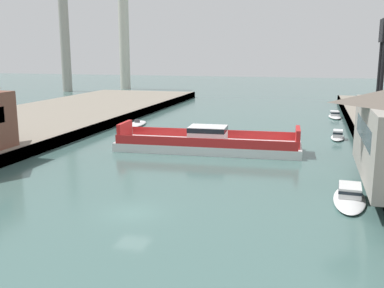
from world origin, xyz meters
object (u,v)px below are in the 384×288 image
moored_boat_mid_right (338,136)px  smokestack_distant_b (64,29)px  smokestack_distant_a (124,30)px  chain_ferry (208,143)px  moored_boat_near_left (335,115)px  moored_boat_mid_left (137,124)px  moored_boat_near_right (350,195)px

moored_boat_mid_right → smokestack_distant_b: (-80.40, 61.34, 19.09)m
smokestack_distant_a → chain_ferry: bearing=-60.4°
smokestack_distant_b → chain_ferry: bearing=-49.1°
moored_boat_mid_right → smokestack_distant_a: bearing=131.3°
chain_ferry → smokestack_distant_a: 103.22m
moored_boat_near_left → smokestack_distant_a: smokestack_distant_a is taller
moored_boat_mid_left → smokestack_distant_b: (-47.62, 57.42, 19.36)m
chain_ferry → smokestack_distant_b: (-64.01, 73.83, 18.61)m
smokestack_distant_a → moored_boat_mid_left: bearing=-64.8°
chain_ferry → smokestack_distant_b: size_ratio=0.64×
moored_boat_near_right → moored_boat_mid_left: 45.81m
moored_boat_near_left → smokestack_distant_b: bearing=154.2°
moored_boat_mid_right → smokestack_distant_b: 102.92m
moored_boat_near_left → moored_boat_mid_left: moored_boat_near_left is taller
moored_boat_mid_right → smokestack_distant_a: (-66.56, 75.76, 19.19)m
chain_ferry → moored_boat_mid_left: (-16.40, 16.41, -0.75)m
chain_ferry → moored_boat_near_left: bearing=64.3°
moored_boat_near_right → moored_boat_mid_left: moored_boat_near_right is taller
smokestack_distant_b → moored_boat_near_left: bearing=-25.8°
moored_boat_near_left → smokestack_distant_a: size_ratio=0.17×
moored_boat_near_left → moored_boat_near_right: (-0.66, -50.70, -0.00)m
moored_boat_mid_left → smokestack_distant_a: (-33.78, 71.83, 19.46)m
moored_boat_mid_left → smokestack_distant_a: 81.72m
moored_boat_mid_left → smokestack_distant_a: smokestack_distant_a is taller
moored_boat_near_left → moored_boat_near_right: bearing=-90.8°
moored_boat_near_left → moored_boat_mid_right: 22.37m
chain_ferry → smokestack_distant_b: bearing=130.9°
moored_boat_mid_left → smokestack_distant_b: size_ratio=0.20×
moored_boat_mid_right → moored_boat_mid_left: bearing=173.2°
moored_boat_mid_right → moored_boat_near_right: bearing=-90.5°
chain_ferry → moored_boat_mid_right: chain_ferry is taller
smokestack_distant_a → smokestack_distant_b: (-13.84, -14.41, -0.10)m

